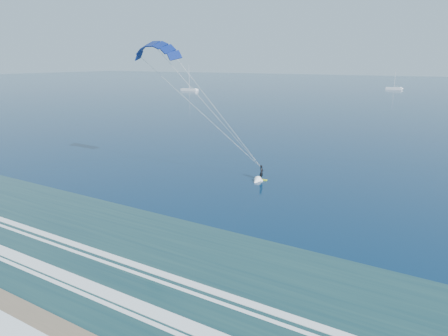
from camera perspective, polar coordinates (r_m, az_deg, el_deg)
kitesurfer_rig at (r=52.48m, az=-2.26°, el=8.66°), size 17.55×9.12×19.20m
sailboat_0 at (r=217.33m, az=-4.97°, el=11.09°), size 9.94×2.40×13.35m
sailboat_1 at (r=245.87m, az=23.11°, el=10.43°), size 8.40×2.40×11.36m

